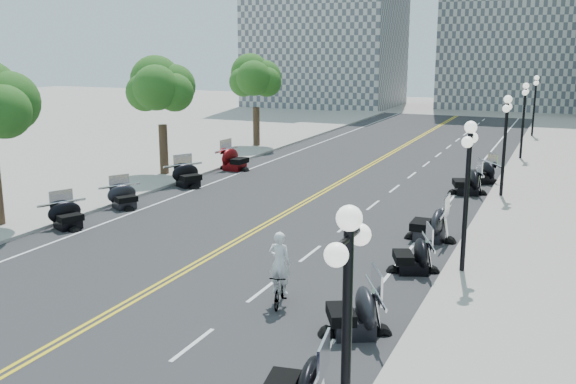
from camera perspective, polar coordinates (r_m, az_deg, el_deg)
The scene contains 43 objects.
ground at distance 21.56m, azimuth -10.04°, elevation -7.41°, with size 160.00×160.00×0.00m, color gray.
road at distance 29.99m, azimuth 0.60°, elevation -1.44°, with size 16.00×90.00×0.01m, color #333335.
centerline_yellow_a at distance 30.03m, azimuth 0.39°, elevation -1.40°, with size 0.12×90.00×0.00m, color yellow.
centerline_yellow_b at distance 29.94m, azimuth 0.81°, elevation -1.45°, with size 0.12×90.00×0.00m, color yellow.
edge_line_north at distance 28.16m, azimuth 12.66°, elevation -2.68°, with size 0.12×90.00×0.00m, color white.
edge_line_south at distance 32.96m, azimuth -9.68°, elevation -0.30°, with size 0.12×90.00×0.00m, color white.
lane_dash_5 at distance 16.85m, azimuth -8.48°, elevation -13.25°, with size 0.12×2.00×0.00m, color white.
lane_dash_6 at distance 20.04m, azimuth -2.32°, elevation -8.76°, with size 0.12×2.00×0.00m, color white.
lane_dash_7 at distance 23.48m, azimuth 2.00°, elevation -5.49°, with size 0.12×2.00×0.00m, color white.
lane_dash_8 at distance 27.07m, azimuth 5.16°, elevation -3.04°, with size 0.12×2.00×0.00m, color white.
lane_dash_9 at distance 30.77m, azimuth 7.56°, elevation -1.17°, with size 0.12×2.00×0.00m, color white.
lane_dash_10 at distance 34.53m, azimuth 9.44°, elevation 0.30°, with size 0.12×2.00×0.00m, color white.
lane_dash_11 at distance 38.34m, azimuth 10.95°, elevation 1.48°, with size 0.12×2.00×0.00m, color white.
lane_dash_12 at distance 42.19m, azimuth 12.19°, elevation 2.45°, with size 0.12×2.00×0.00m, color white.
lane_dash_13 at distance 46.06m, azimuth 13.22°, elevation 3.25°, with size 0.12×2.00×0.00m, color white.
lane_dash_14 at distance 49.95m, azimuth 14.09°, elevation 3.92°, with size 0.12×2.00×0.00m, color white.
lane_dash_15 at distance 53.86m, azimuth 14.84°, elevation 4.50°, with size 0.12×2.00×0.00m, color white.
lane_dash_16 at distance 57.78m, azimuth 15.48°, elevation 5.00°, with size 0.12×2.00×0.00m, color white.
lane_dash_17 at distance 61.71m, azimuth 16.05°, elevation 5.44°, with size 0.12×2.00×0.00m, color white.
lane_dash_18 at distance 65.65m, azimuth 16.55°, elevation 5.82°, with size 0.12×2.00×0.00m, color white.
lane_dash_19 at distance 69.60m, azimuth 16.99°, elevation 6.16°, with size 0.12×2.00×0.00m, color white.
sidewalk_north at distance 27.71m, azimuth 21.01°, elevation -3.36°, with size 5.00×90.00×0.15m, color #9E9991.
sidewalk_south at distance 35.34m, azimuth -15.24°, elevation 0.41°, with size 5.00×90.00×0.15m, color #9E9991.
distant_block_a at distance 84.23m, azimuth 3.46°, elevation 16.59°, with size 18.00×14.00×26.00m, color gray.
street_lamp_1 at distance 10.33m, azimuth 5.19°, elevation -14.74°, with size 0.50×1.20×4.90m, color black, non-canonical shape.
street_lamp_2 at distance 21.45m, azimuth 15.57°, elevation -0.54°, with size 0.50×1.20×4.90m, color black, non-canonical shape.
street_lamp_3 at distance 33.18m, azimuth 18.68°, elevation 3.84°, with size 0.50×1.20×4.90m, color black, non-canonical shape.
street_lamp_4 at distance 45.06m, azimuth 20.17°, elevation 5.92°, with size 0.50×1.20×4.90m, color black, non-canonical shape.
street_lamp_5 at distance 56.98m, azimuth 21.05°, elevation 7.14°, with size 0.50×1.20×4.90m, color black, non-canonical shape.
tree_3 at distance 37.56m, azimuth -11.20°, elevation 8.54°, with size 4.80×4.80×9.20m, color #235619, non-canonical shape.
tree_4 at distance 47.87m, azimuth -2.87°, elevation 9.63°, with size 4.80×4.80×9.20m, color #235619, non-canonical shape.
motorcycle_n_4 at distance 13.63m, azimuth 0.73°, elevation -16.54°, with size 1.98×1.98×1.38m, color black, non-canonical shape.
motorcycle_n_5 at distance 17.01m, azimuth 5.85°, elevation -10.27°, with size 2.07×2.07×1.45m, color black, non-canonical shape.
motorcycle_n_6 at distance 21.82m, azimuth 11.00°, elevation -5.37°, with size 1.89×1.89×1.32m, color black, non-canonical shape.
motorcycle_n_7 at distance 25.45m, azimuth 12.48°, elevation -2.61°, with size 2.13×2.13×1.49m, color black, non-canonical shape.
motorcycle_n_9 at distance 33.87m, azimuth 15.63°, elevation 1.01°, with size 2.10×2.10×1.47m, color black, non-canonical shape.
motorcycle_n_10 at distance 36.91m, azimuth 16.89°, elevation 1.78°, with size 1.94×1.94×1.36m, color black, non-canonical shape.
motorcycle_s_6 at distance 28.03m, azimuth -19.02°, elevation -1.85°, with size 1.80×1.80×1.26m, color black, non-canonical shape.
motorcycle_s_7 at distance 30.78m, azimuth -14.38°, elevation -0.30°, with size 1.76×1.76×1.23m, color black, non-canonical shape.
motorcycle_s_8 at distance 34.83m, azimuth -8.88°, elevation 1.57°, with size 1.98×1.98×1.39m, color black, non-canonical shape.
motorcycle_s_9 at distance 39.24m, azimuth -4.77°, elevation 3.03°, with size 2.16×2.16×1.52m, color #590A0C, non-canonical shape.
bicycle at distance 18.86m, azimuth -0.74°, elevation -8.59°, with size 0.47×1.65×0.99m, color #A51414.
cyclist_rider at distance 18.38m, azimuth -0.76°, elevation -4.43°, with size 0.68×0.45×1.87m, color silver.
Camera 1 is at (11.46, -16.71, 7.37)m, focal length 40.00 mm.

